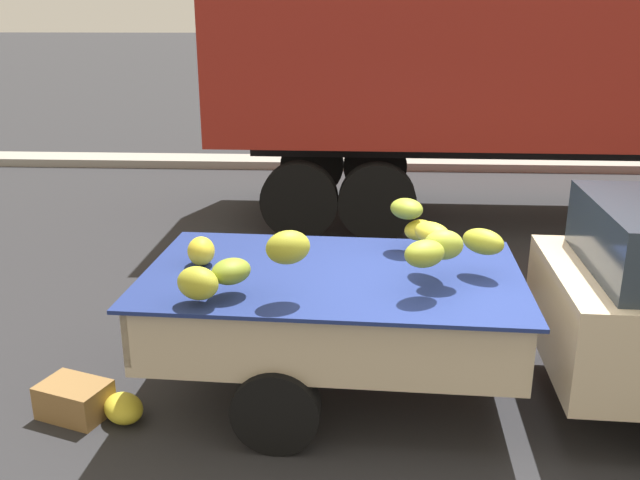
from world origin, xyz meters
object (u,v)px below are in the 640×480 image
Objects in this scene: pickup_truck at (603,306)px; semi_trailer at (628,48)px; fallen_banana_bunch_near_tailgate at (124,408)px; produce_crate at (75,400)px.

pickup_truck is 0.44× the size of semi_trailer.
semi_trailer reaches higher than fallen_banana_bunch_near_tailgate.
pickup_truck reaches higher than produce_crate.
pickup_truck is at bearing 4.65° from produce_crate.
semi_trailer is (1.94, 5.41, 1.66)m from pickup_truck.
pickup_truck is 4.16m from produce_crate.
semi_trailer reaches higher than produce_crate.
produce_crate is at bearing -172.69° from pickup_truck.
fallen_banana_bunch_near_tailgate is at bearing -171.39° from pickup_truck.
semi_trailer is at bearing 72.95° from pickup_truck.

